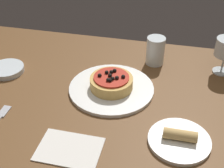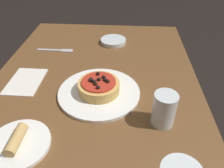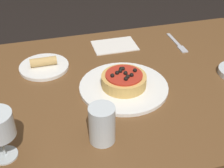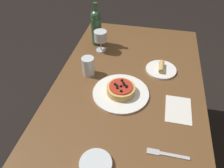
{
  "view_description": "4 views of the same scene",
  "coord_description": "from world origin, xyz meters",
  "px_view_note": "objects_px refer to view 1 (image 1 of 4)",
  "views": [
    {
      "loc": [
        -0.14,
        0.83,
        1.42
      ],
      "look_at": [
        0.06,
        -0.03,
        0.78
      ],
      "focal_mm": 50.0,
      "sensor_mm": 36.0,
      "label": 1
    },
    {
      "loc": [
        -0.56,
        -0.12,
        1.27
      ],
      "look_at": [
        0.05,
        -0.08,
        0.81
      ],
      "focal_mm": 35.0,
      "sensor_mm": 36.0,
      "label": 2
    },
    {
      "loc": [
        -0.21,
        -0.84,
        1.37
      ],
      "look_at": [
        0.02,
        -0.04,
        0.79
      ],
      "focal_mm": 50.0,
      "sensor_mm": 36.0,
      "label": 3
    },
    {
      "loc": [
        0.88,
        0.1,
        1.58
      ],
      "look_at": [
        0.03,
        -0.08,
        0.79
      ],
      "focal_mm": 35.0,
      "sensor_mm": 36.0,
      "label": 4
    }
  ],
  "objects_px": {
    "pizza": "(111,82)",
    "water_cup": "(155,51)",
    "dinner_plate": "(111,88)",
    "side_bowl": "(7,69)",
    "dining_table": "(126,117)",
    "side_plate": "(179,139)"
  },
  "relations": [
    {
      "from": "side_bowl",
      "to": "side_plate",
      "type": "relative_size",
      "value": 0.72
    },
    {
      "from": "dinner_plate",
      "to": "water_cup",
      "type": "distance_m",
      "value": 0.25
    },
    {
      "from": "dinner_plate",
      "to": "water_cup",
      "type": "bearing_deg",
      "value": -120.81
    },
    {
      "from": "water_cup",
      "to": "side_plate",
      "type": "distance_m",
      "value": 0.43
    },
    {
      "from": "dinner_plate",
      "to": "side_bowl",
      "type": "relative_size",
      "value": 2.29
    },
    {
      "from": "pizza",
      "to": "water_cup",
      "type": "bearing_deg",
      "value": -120.8
    },
    {
      "from": "dining_table",
      "to": "side_bowl",
      "type": "distance_m",
      "value": 0.49
    },
    {
      "from": "dinner_plate",
      "to": "side_bowl",
      "type": "distance_m",
      "value": 0.42
    },
    {
      "from": "dining_table",
      "to": "pizza",
      "type": "height_order",
      "value": "pizza"
    },
    {
      "from": "dining_table",
      "to": "dinner_plate",
      "type": "distance_m",
      "value": 0.12
    },
    {
      "from": "dinner_plate",
      "to": "side_plate",
      "type": "bearing_deg",
      "value": 140.78
    },
    {
      "from": "dining_table",
      "to": "pizza",
      "type": "xyz_separation_m",
      "value": [
        0.06,
        -0.03,
        0.13
      ]
    },
    {
      "from": "water_cup",
      "to": "side_bowl",
      "type": "bearing_deg",
      "value": 19.09
    },
    {
      "from": "pizza",
      "to": "water_cup",
      "type": "xyz_separation_m",
      "value": [
        -0.13,
        -0.21,
        0.02
      ]
    },
    {
      "from": "water_cup",
      "to": "side_plate",
      "type": "height_order",
      "value": "water_cup"
    },
    {
      "from": "side_bowl",
      "to": "pizza",
      "type": "bearing_deg",
      "value": 176.51
    },
    {
      "from": "dining_table",
      "to": "side_bowl",
      "type": "height_order",
      "value": "side_bowl"
    },
    {
      "from": "dining_table",
      "to": "water_cup",
      "type": "xyz_separation_m",
      "value": [
        -0.07,
        -0.24,
        0.15
      ]
    },
    {
      "from": "dining_table",
      "to": "pizza",
      "type": "bearing_deg",
      "value": -24.53
    },
    {
      "from": "dinner_plate",
      "to": "water_cup",
      "type": "relative_size",
      "value": 2.69
    },
    {
      "from": "pizza",
      "to": "dining_table",
      "type": "bearing_deg",
      "value": 155.47
    },
    {
      "from": "side_plate",
      "to": "dining_table",
      "type": "bearing_deg",
      "value": -43.02
    }
  ]
}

